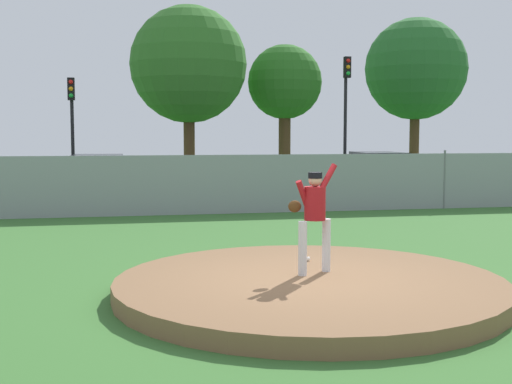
% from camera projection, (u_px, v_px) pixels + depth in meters
% --- Properties ---
extents(ground_plane, '(80.00, 80.00, 0.00)m').
position_uv_depth(ground_plane, '(239.00, 234.00, 15.58)').
color(ground_plane, '#386B2D').
extents(asphalt_strip, '(44.00, 7.00, 0.01)m').
position_uv_depth(asphalt_strip, '(198.00, 199.00, 23.87)').
color(asphalt_strip, '#2B2B2D').
rests_on(asphalt_strip, ground_plane).
extents(pitchers_mound, '(5.69, 5.69, 0.25)m').
position_uv_depth(pitchers_mound, '(309.00, 287.00, 9.71)').
color(pitchers_mound, brown).
rests_on(pitchers_mound, ground_plane).
extents(pitcher_youth, '(0.77, 0.34, 1.66)m').
position_uv_depth(pitcher_youth, '(314.00, 211.00, 9.94)').
color(pitcher_youth, silver).
rests_on(pitcher_youth, pitchers_mound).
extents(baseball, '(0.07, 0.07, 0.07)m').
position_uv_depth(baseball, '(308.00, 259.00, 10.97)').
color(baseball, white).
rests_on(baseball, pitchers_mound).
extents(chainlink_fence, '(36.38, 0.07, 1.83)m').
position_uv_depth(chainlink_fence, '(215.00, 184.00, 19.40)').
color(chainlink_fence, gray).
rests_on(chainlink_fence, ground_plane).
extents(parked_car_navy, '(2.06, 4.57, 1.60)m').
position_uv_depth(parked_car_navy, '(97.00, 178.00, 23.42)').
color(parked_car_navy, '#161E4C').
rests_on(parked_car_navy, ground_plane).
extents(parked_car_teal, '(2.02, 4.58, 1.65)m').
position_uv_depth(parked_car_teal, '(378.00, 175.00, 25.25)').
color(parked_car_teal, '#146066').
rests_on(parked_car_teal, ground_plane).
extents(traffic_cone_orange, '(0.40, 0.40, 0.55)m').
position_uv_depth(traffic_cone_orange, '(320.00, 186.00, 26.72)').
color(traffic_cone_orange, orange).
rests_on(traffic_cone_orange, asphalt_strip).
extents(traffic_light_near, '(0.28, 0.46, 4.59)m').
position_uv_depth(traffic_light_near, '(72.00, 114.00, 26.96)').
color(traffic_light_near, black).
rests_on(traffic_light_near, ground_plane).
extents(traffic_light_far, '(0.28, 0.46, 5.65)m').
position_uv_depth(traffic_light_far, '(346.00, 100.00, 28.84)').
color(traffic_light_far, black).
rests_on(traffic_light_far, ground_plane).
extents(tree_broad_right, '(5.45, 5.45, 8.29)m').
position_uv_depth(tree_broad_right, '(189.00, 65.00, 30.96)').
color(tree_broad_right, '#4C331E').
rests_on(tree_broad_right, ground_plane).
extents(tree_tall_centre, '(3.70, 3.70, 6.76)m').
position_uv_depth(tree_tall_centre, '(285.00, 83.00, 33.12)').
color(tree_tall_centre, '#4C331E').
rests_on(tree_tall_centre, ground_plane).
extents(tree_broad_left, '(5.38, 5.38, 8.45)m').
position_uv_depth(tree_broad_left, '(416.00, 70.00, 35.28)').
color(tree_broad_left, '#4C331E').
rests_on(tree_broad_left, ground_plane).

